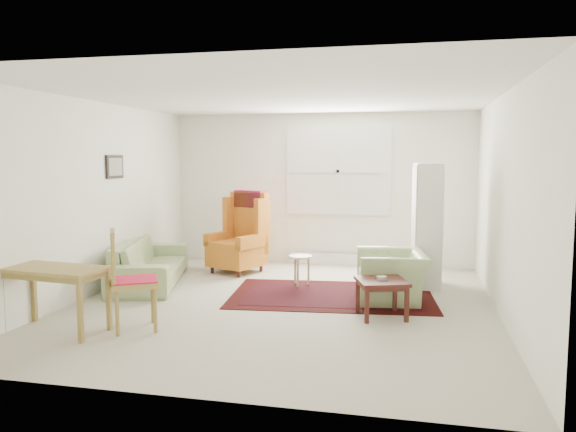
% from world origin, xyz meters
% --- Properties ---
extents(room, '(5.04, 5.54, 2.51)m').
position_xyz_m(room, '(0.02, 0.21, 1.26)').
color(room, '#B8B19D').
rests_on(room, ground).
extents(rug, '(2.73, 1.91, 0.03)m').
position_xyz_m(rug, '(0.52, 0.56, 0.01)').
color(rug, black).
rests_on(rug, ground).
extents(sofa, '(1.34, 2.21, 0.84)m').
position_xyz_m(sofa, '(-2.10, 0.72, 0.42)').
color(sofa, '#93AA71').
rests_on(sofa, ground).
extents(armchair, '(0.95, 1.05, 0.73)m').
position_xyz_m(armchair, '(1.28, 0.51, 0.37)').
color(armchair, '#93AA71').
rests_on(armchair, ground).
extents(wingback_chair, '(0.97, 0.99, 1.26)m').
position_xyz_m(wingback_chair, '(-1.13, 1.71, 0.63)').
color(wingback_chair, '#C56E1E').
rests_on(wingback_chair, ground).
extents(coffee_table, '(0.66, 0.66, 0.43)m').
position_xyz_m(coffee_table, '(1.20, -0.28, 0.22)').
color(coffee_table, '#431A14').
rests_on(coffee_table, ground).
extents(stool, '(0.42, 0.42, 0.43)m').
position_xyz_m(stool, '(0.02, 1.01, 0.22)').
color(stool, white).
rests_on(stool, ground).
extents(cabinet, '(0.41, 0.71, 1.70)m').
position_xyz_m(cabinet, '(1.72, 1.40, 0.85)').
color(cabinet, white).
rests_on(cabinet, ground).
extents(desk, '(1.11, 0.64, 0.67)m').
position_xyz_m(desk, '(-2.02, -1.55, 0.33)').
color(desk, olive).
rests_on(desk, ground).
extents(desk_chair, '(0.63, 0.63, 1.05)m').
position_xyz_m(desk_chair, '(-1.26, -1.29, 0.52)').
color(desk_chair, olive).
rests_on(desk_chair, ground).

